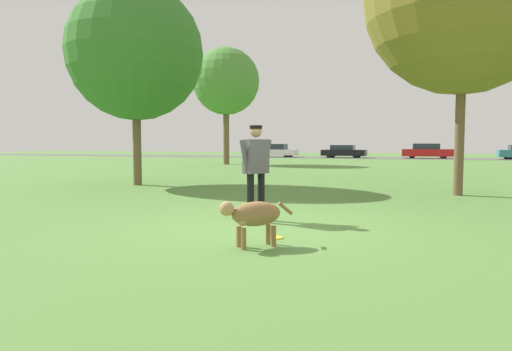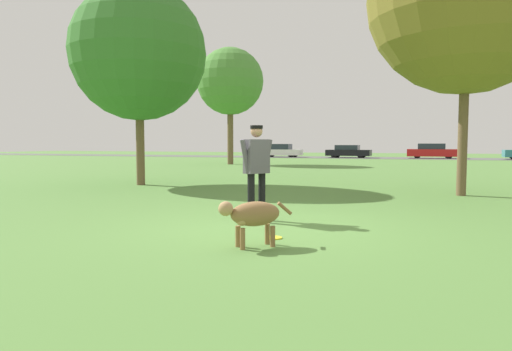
# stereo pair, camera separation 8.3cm
# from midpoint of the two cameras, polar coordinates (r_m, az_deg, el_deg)

# --- Properties ---
(ground_plane) EXTENTS (120.00, 120.00, 0.00)m
(ground_plane) POSITION_cam_midpoint_polar(r_m,az_deg,el_deg) (7.80, 0.66, -6.35)
(ground_plane) COLOR #56843D
(far_road_strip) EXTENTS (120.00, 6.00, 0.01)m
(far_road_strip) POSITION_cam_midpoint_polar(r_m,az_deg,el_deg) (44.90, 15.50, 2.12)
(far_road_strip) COLOR #5B5B59
(far_road_strip) RESTS_ON ground_plane
(person) EXTENTS (0.46, 0.66, 1.73)m
(person) POSITION_cam_midpoint_polar(r_m,az_deg,el_deg) (8.22, -0.31, 1.46)
(person) COLOR black
(person) RESTS_ON ground_plane
(dog) EXTENTS (0.89, 0.79, 0.64)m
(dog) POSITION_cam_midpoint_polar(r_m,az_deg,el_deg) (6.18, -0.75, -4.96)
(dog) COLOR olive
(dog) RESTS_ON ground_plane
(frisbee) EXTENTS (0.25, 0.25, 0.02)m
(frisbee) POSITION_cam_midpoint_polar(r_m,az_deg,el_deg) (6.83, 1.91, -7.77)
(frisbee) COLOR yellow
(frisbee) RESTS_ON ground_plane
(tree_far_left) EXTENTS (4.42, 4.42, 7.71)m
(tree_far_left) POSITION_cam_midpoint_polar(r_m,az_deg,el_deg) (30.82, -3.85, 11.63)
(tree_far_left) COLOR brown
(tree_far_left) RESTS_ON ground_plane
(tree_near_left) EXTENTS (4.49, 4.49, 6.65)m
(tree_near_left) POSITION_cam_midpoint_polar(r_m,az_deg,el_deg) (16.15, -14.99, 14.61)
(tree_near_left) COLOR brown
(tree_near_left) RESTS_ON ground_plane
(parked_car_white) EXTENTS (4.13, 1.86, 1.33)m
(parked_car_white) POSITION_cam_midpoint_polar(r_m,az_deg,el_deg) (46.24, 2.51, 3.11)
(parked_car_white) COLOR white
(parked_car_white) RESTS_ON ground_plane
(parked_car_black) EXTENTS (4.24, 2.01, 1.23)m
(parked_car_black) POSITION_cam_midpoint_polar(r_m,az_deg,el_deg) (44.82, 10.85, 2.97)
(parked_car_black) COLOR black
(parked_car_black) RESTS_ON ground_plane
(parked_car_red) EXTENTS (4.51, 1.72, 1.38)m
(parked_car_red) POSITION_cam_midpoint_polar(r_m,az_deg,el_deg) (45.01, 20.56, 2.86)
(parked_car_red) COLOR red
(parked_car_red) RESTS_ON ground_plane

